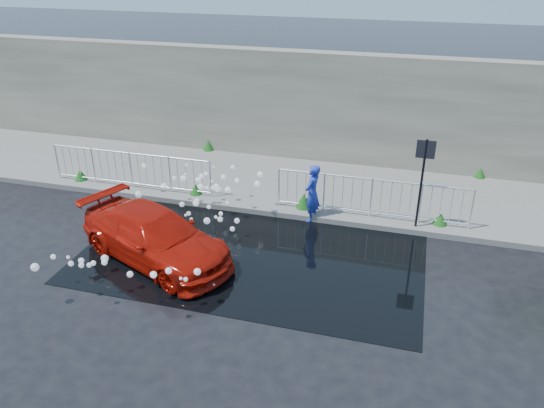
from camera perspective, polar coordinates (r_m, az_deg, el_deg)
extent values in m
plane|color=black|center=(12.15, -5.71, -7.23)|extent=(90.00, 90.00, 0.00)
cube|color=slate|center=(16.29, 0.53, 2.37)|extent=(30.00, 4.00, 0.15)
cube|color=slate|center=(14.55, -1.53, -0.70)|extent=(30.00, 0.25, 0.16)
cube|color=#5A564B|center=(17.68, 2.46, 10.58)|extent=(30.00, 0.60, 3.50)
cube|color=black|center=(12.79, -2.01, -5.19)|extent=(8.00, 5.00, 0.01)
cylinder|color=black|center=(13.61, 15.70, 1.73)|extent=(0.06, 0.06, 2.50)
cube|color=black|center=(13.24, 16.22, 5.67)|extent=(0.45, 0.04, 0.45)
cylinder|color=silver|center=(17.48, -22.08, 4.29)|extent=(0.05, 0.05, 1.10)
cylinder|color=silver|center=(15.06, -6.64, 2.70)|extent=(0.05, 0.05, 1.10)
cylinder|color=silver|center=(15.93, -15.15, 5.31)|extent=(5.00, 0.04, 0.04)
cylinder|color=silver|center=(16.28, -14.76, 2.19)|extent=(5.00, 0.04, 0.04)
cylinder|color=silver|center=(14.46, 0.74, 1.86)|extent=(0.05, 0.05, 1.10)
cylinder|color=silver|center=(14.16, 20.69, -0.53)|extent=(0.05, 0.05, 1.10)
cylinder|color=silver|center=(13.88, 10.78, 2.62)|extent=(5.00, 0.04, 0.04)
cylinder|color=silver|center=(14.28, 10.47, -0.87)|extent=(5.00, 0.04, 0.04)
cone|color=#114113|center=(17.25, -19.91, 2.98)|extent=(0.40, 0.40, 0.33)
cone|color=#114113|center=(15.44, -8.22, 1.62)|extent=(0.36, 0.36, 0.31)
cone|color=#114113|center=(14.51, 3.46, 0.39)|extent=(0.44, 0.44, 0.42)
cone|color=#114113|center=(14.31, 17.66, -1.52)|extent=(0.38, 0.38, 0.31)
cone|color=#114113|center=(18.78, -6.84, 6.35)|extent=(0.42, 0.42, 0.37)
cone|color=#114113|center=(17.61, 21.49, 3.16)|extent=(0.34, 0.34, 0.31)
sphere|color=white|center=(14.20, -1.30, 3.21)|extent=(0.16, 0.16, 0.16)
sphere|color=white|center=(14.12, -7.68, 1.85)|extent=(0.17, 0.17, 0.17)
sphere|color=white|center=(13.42, -6.07, -1.41)|extent=(0.08, 0.08, 0.08)
sphere|color=white|center=(13.91, -4.76, 1.53)|extent=(0.17, 0.17, 0.17)
sphere|color=white|center=(14.66, -7.12, 3.25)|extent=(0.11, 0.11, 0.11)
sphere|color=white|center=(13.96, -12.60, -0.59)|extent=(0.08, 0.08, 0.08)
sphere|color=white|center=(13.96, -6.36, 1.71)|extent=(0.12, 0.12, 0.12)
sphere|color=white|center=(13.35, -5.60, -1.64)|extent=(0.14, 0.14, 0.14)
sphere|color=white|center=(13.50, -6.81, -0.32)|extent=(0.11, 0.11, 0.11)
sphere|color=white|center=(14.08, -3.79, 2.55)|extent=(0.13, 0.13, 0.13)
sphere|color=white|center=(13.81, -8.06, 0.38)|extent=(0.12, 0.12, 0.12)
sphere|color=white|center=(13.33, -5.54, -1.04)|extent=(0.11, 0.11, 0.11)
sphere|color=white|center=(13.84, -1.60, 2.17)|extent=(0.17, 0.17, 0.17)
sphere|color=white|center=(13.84, -8.96, -1.02)|extent=(0.12, 0.12, 0.12)
sphere|color=white|center=(14.09, -6.01, 1.94)|extent=(0.13, 0.13, 0.13)
sphere|color=white|center=(14.16, -5.81, 1.57)|extent=(0.17, 0.17, 0.17)
sphere|color=white|center=(14.89, -6.29, 3.97)|extent=(0.07, 0.07, 0.07)
sphere|color=white|center=(14.04, -14.93, -1.59)|extent=(0.09, 0.09, 0.09)
sphere|color=white|center=(13.57, -8.67, -1.62)|extent=(0.08, 0.08, 0.08)
sphere|color=white|center=(15.12, -9.18, 4.16)|extent=(0.08, 0.08, 0.08)
sphere|color=white|center=(14.86, -10.47, 2.78)|extent=(0.11, 0.11, 0.11)
sphere|color=white|center=(14.74, -4.24, 3.99)|extent=(0.12, 0.12, 0.12)
sphere|color=white|center=(14.79, -9.30, 3.21)|extent=(0.06, 0.06, 0.06)
sphere|color=white|center=(14.56, -14.61, 0.21)|extent=(0.14, 0.14, 0.14)
sphere|color=white|center=(15.48, -13.60, 4.02)|extent=(0.14, 0.14, 0.14)
sphere|color=white|center=(14.43, -7.61, 3.00)|extent=(0.14, 0.14, 0.14)
sphere|color=white|center=(13.87, -8.20, 0.07)|extent=(0.16, 0.16, 0.16)
sphere|color=white|center=(14.14, -15.59, -1.10)|extent=(0.10, 0.10, 0.10)
sphere|color=white|center=(13.83, -11.19, -1.08)|extent=(0.15, 0.15, 0.15)
sphere|color=white|center=(13.86, -11.35, -1.20)|extent=(0.17, 0.17, 0.17)
sphere|color=white|center=(14.48, -6.48, 2.46)|extent=(0.07, 0.07, 0.07)
sphere|color=white|center=(13.57, -9.28, -1.20)|extent=(0.07, 0.07, 0.07)
sphere|color=white|center=(14.65, -9.51, 2.73)|extent=(0.17, 0.17, 0.17)
sphere|color=white|center=(13.41, -7.02, -1.81)|extent=(0.17, 0.17, 0.17)
sphere|color=white|center=(13.48, -10.00, -1.82)|extent=(0.13, 0.13, 0.13)
sphere|color=white|center=(13.78, -4.83, 0.13)|extent=(0.09, 0.09, 0.09)
sphere|color=white|center=(13.08, -4.29, -2.70)|extent=(0.13, 0.13, 0.13)
sphere|color=white|center=(13.95, -8.09, 0.09)|extent=(0.13, 0.13, 0.13)
sphere|color=white|center=(13.17, -3.79, -1.81)|extent=(0.14, 0.14, 0.14)
sphere|color=white|center=(14.64, -5.26, 2.90)|extent=(0.14, 0.14, 0.14)
sphere|color=white|center=(14.32, -3.87, 2.37)|extent=(0.07, 0.07, 0.07)
sphere|color=white|center=(13.88, -13.76, -1.68)|extent=(0.17, 0.17, 0.17)
sphere|color=white|center=(13.94, -9.66, -0.04)|extent=(0.14, 0.14, 0.14)
sphere|color=white|center=(14.51, -7.93, 2.58)|extent=(0.15, 0.15, 0.15)
sphere|color=white|center=(14.60, -14.17, 1.02)|extent=(0.18, 0.18, 0.18)
sphere|color=white|center=(13.58, -5.52, -1.03)|extent=(0.07, 0.07, 0.07)
sphere|color=white|center=(14.52, -11.57, 1.90)|extent=(0.16, 0.16, 0.16)
sphere|color=white|center=(14.30, -7.01, 1.74)|extent=(0.10, 0.10, 0.10)
sphere|color=white|center=(10.69, -8.04, -7.23)|extent=(0.14, 0.14, 0.14)
sphere|color=white|center=(11.44, -6.30, -8.72)|extent=(0.09, 0.09, 0.09)
sphere|color=white|center=(11.43, -17.58, -6.01)|extent=(0.12, 0.12, 0.12)
sphere|color=white|center=(11.53, -24.15, -6.22)|extent=(0.17, 0.17, 0.17)
sphere|color=white|center=(12.57, -19.07, -6.23)|extent=(0.11, 0.11, 0.11)
sphere|color=white|center=(10.26, -12.66, -7.48)|extent=(0.11, 0.11, 0.11)
sphere|color=white|center=(11.08, -19.83, -6.21)|extent=(0.11, 0.11, 0.11)
sphere|color=white|center=(11.08, -12.63, -7.42)|extent=(0.15, 0.15, 0.15)
sphere|color=white|center=(12.45, -17.56, -5.60)|extent=(0.17, 0.17, 0.17)
sphere|color=white|center=(11.16, -8.74, -8.54)|extent=(0.08, 0.08, 0.08)
sphere|color=white|center=(10.78, -9.27, -8.00)|extent=(0.09, 0.09, 0.09)
sphere|color=white|center=(12.53, -21.08, -5.37)|extent=(0.08, 0.08, 0.08)
sphere|color=white|center=(11.71, -15.03, -7.31)|extent=(0.14, 0.14, 0.14)
sphere|color=white|center=(12.04, -19.84, -5.76)|extent=(0.13, 0.13, 0.13)
sphere|color=white|center=(11.54, -20.81, -6.01)|extent=(0.12, 0.12, 0.12)
sphere|color=white|center=(12.16, -22.48, -5.27)|extent=(0.11, 0.11, 0.11)
sphere|color=white|center=(11.46, -18.67, -6.04)|extent=(0.11, 0.11, 0.11)
sphere|color=white|center=(10.75, -9.79, -7.90)|extent=(0.07, 0.07, 0.07)
sphere|color=white|center=(10.99, -11.07, -7.07)|extent=(0.14, 0.14, 0.14)
imported|color=#A81106|center=(12.54, -12.46, -3.44)|extent=(4.41, 3.15, 1.19)
imported|color=#2335AF|center=(13.91, 4.35, 1.15)|extent=(0.50, 0.65, 1.58)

